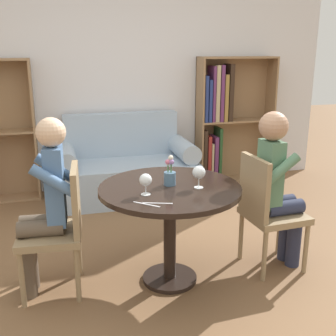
% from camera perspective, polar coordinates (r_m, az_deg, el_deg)
% --- Properties ---
extents(ground_plane, '(16.00, 16.00, 0.00)m').
position_cam_1_polar(ground_plane, '(3.24, 0.24, -14.87)').
color(ground_plane, brown).
extents(back_wall, '(5.20, 0.05, 2.70)m').
position_cam_1_polar(back_wall, '(5.05, -6.90, 12.50)').
color(back_wall, silver).
rests_on(back_wall, ground_plane).
extents(round_table, '(1.00, 1.00, 0.73)m').
position_cam_1_polar(round_table, '(2.97, 0.25, -4.96)').
color(round_table, black).
rests_on(round_table, ground_plane).
extents(couch, '(1.54, 0.80, 0.92)m').
position_cam_1_polar(couch, '(4.81, -5.73, -0.23)').
color(couch, '#9EB2C6').
rests_on(couch, ground_plane).
extents(bookshelf_right, '(0.96, 0.28, 1.54)m').
position_cam_1_polar(bookshelf_right, '(5.31, 7.56, 6.49)').
color(bookshelf_right, '#93704C').
rests_on(bookshelf_right, ground_plane).
extents(chair_left, '(0.46, 0.46, 0.90)m').
position_cam_1_polar(chair_left, '(3.00, -14.41, -7.47)').
color(chair_left, '#937A56').
rests_on(chair_left, ground_plane).
extents(chair_right, '(0.45, 0.45, 0.90)m').
position_cam_1_polar(chair_right, '(3.28, 13.22, -5.30)').
color(chair_right, '#937A56').
rests_on(chair_right, ground_plane).
extents(person_left, '(0.44, 0.36, 1.24)m').
position_cam_1_polar(person_left, '(2.95, -16.38, -4.72)').
color(person_left, brown).
rests_on(person_left, ground_plane).
extents(person_right, '(0.43, 0.36, 1.23)m').
position_cam_1_polar(person_right, '(3.27, 14.68, -2.29)').
color(person_right, '#282D47').
rests_on(person_right, ground_plane).
extents(wine_glass_left, '(0.08, 0.08, 0.14)m').
position_cam_1_polar(wine_glass_left, '(2.74, -3.06, -1.68)').
color(wine_glass_left, white).
rests_on(wine_glass_left, round_table).
extents(wine_glass_right, '(0.09, 0.09, 0.16)m').
position_cam_1_polar(wine_glass_right, '(2.88, 4.21, -0.68)').
color(wine_glass_right, white).
rests_on(wine_glass_right, round_table).
extents(flower_vase, '(0.08, 0.08, 0.22)m').
position_cam_1_polar(flower_vase, '(2.94, 0.24, -0.91)').
color(flower_vase, slate).
rests_on(flower_vase, round_table).
extents(knife_left_setting, '(0.15, 0.14, 0.00)m').
position_cam_1_polar(knife_left_setting, '(2.61, -2.93, -4.93)').
color(knife_left_setting, silver).
rests_on(knife_left_setting, round_table).
extents(fork_left_setting, '(0.18, 0.07, 0.00)m').
position_cam_1_polar(fork_left_setting, '(2.62, -1.42, -4.79)').
color(fork_left_setting, silver).
rests_on(fork_left_setting, round_table).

